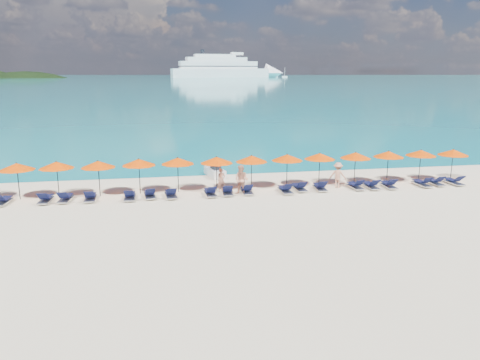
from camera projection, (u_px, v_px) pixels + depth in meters
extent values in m
plane|color=beige|center=(250.00, 214.00, 25.44)|extent=(1400.00, 1400.00, 0.00)
cube|color=#1FA9B2|center=(157.00, 77.00, 658.05)|extent=(1600.00, 1300.00, 0.01)
ellipsoid|color=black|center=(29.00, 109.00, 544.23)|extent=(162.00, 126.00, 85.50)
cube|color=white|center=(220.00, 73.00, 578.09)|extent=(121.27, 33.41, 10.88)
cone|color=white|center=(275.00, 73.00, 597.20)|extent=(26.18, 26.18, 23.94)
cube|color=white|center=(218.00, 65.00, 575.29)|extent=(97.12, 27.81, 8.71)
cube|color=white|center=(216.00, 59.00, 573.23)|extent=(75.47, 23.53, 5.44)
cube|color=white|center=(215.00, 56.00, 571.66)|extent=(51.32, 17.93, 3.81)
cube|color=black|center=(218.00, 66.00, 575.66)|extent=(98.34, 28.15, 0.98)
cube|color=black|center=(218.00, 63.00, 574.80)|extent=(95.91, 27.48, 0.98)
cylinder|color=black|center=(203.00, 52.00, 566.68)|extent=(4.79, 4.79, 5.99)
cube|color=white|center=(285.00, 77.00, 598.19)|extent=(6.78, 2.26, 1.81)
cylinder|color=white|center=(285.00, 72.00, 596.86)|extent=(0.41, 0.41, 11.30)
cube|color=white|center=(275.00, 77.00, 609.89)|extent=(6.86, 2.29, 1.83)
cylinder|color=white|center=(275.00, 72.00, 608.54)|extent=(0.41, 0.41, 11.43)
cube|color=silver|center=(215.00, 172.00, 34.45)|extent=(1.39, 2.63, 0.57)
cube|color=black|center=(216.00, 167.00, 34.17)|extent=(0.71, 1.12, 0.36)
cylinder|color=black|center=(212.00, 163.00, 34.89)|extent=(0.57, 0.17, 0.06)
imported|color=tan|center=(221.00, 180.00, 30.04)|extent=(0.63, 0.52, 1.49)
imported|color=tan|center=(242.00, 180.00, 29.18)|extent=(1.05, 0.95, 1.88)
imported|color=tan|center=(338.00, 175.00, 30.94)|extent=(1.21, 1.01, 1.71)
cylinder|color=black|center=(18.00, 182.00, 28.07)|extent=(0.05, 0.05, 2.20)
cone|color=#EA4400|center=(17.00, 167.00, 27.87)|extent=(2.10, 2.10, 0.42)
sphere|color=black|center=(16.00, 163.00, 27.82)|extent=(0.08, 0.08, 0.08)
cylinder|color=black|center=(58.00, 180.00, 28.56)|extent=(0.05, 0.05, 2.20)
cone|color=#EA4400|center=(56.00, 165.00, 28.36)|extent=(2.10, 2.10, 0.42)
sphere|color=black|center=(56.00, 161.00, 28.31)|extent=(0.08, 0.08, 0.08)
cylinder|color=black|center=(99.00, 179.00, 28.79)|extent=(0.05, 0.05, 2.20)
cone|color=#EA4400|center=(98.00, 164.00, 28.59)|extent=(2.10, 2.10, 0.42)
sphere|color=black|center=(98.00, 161.00, 28.54)|extent=(0.08, 0.08, 0.08)
cylinder|color=black|center=(140.00, 177.00, 29.43)|extent=(0.05, 0.05, 2.20)
cone|color=#EA4400|center=(139.00, 162.00, 29.22)|extent=(2.10, 2.10, 0.42)
sphere|color=black|center=(139.00, 159.00, 29.17)|extent=(0.08, 0.08, 0.08)
cylinder|color=black|center=(178.00, 175.00, 29.86)|extent=(0.05, 0.05, 2.20)
cone|color=#EA4400|center=(178.00, 161.00, 29.65)|extent=(2.10, 2.10, 0.42)
sphere|color=black|center=(178.00, 157.00, 29.60)|extent=(0.08, 0.08, 0.08)
cylinder|color=black|center=(217.00, 174.00, 30.15)|extent=(0.05, 0.05, 2.20)
cone|color=#EA4400|center=(217.00, 160.00, 29.94)|extent=(2.10, 2.10, 0.42)
sphere|color=black|center=(216.00, 157.00, 29.89)|extent=(0.08, 0.08, 0.08)
cylinder|color=black|center=(251.00, 172.00, 30.60)|extent=(0.05, 0.05, 2.20)
cone|color=#EA4400|center=(251.00, 159.00, 30.40)|extent=(2.10, 2.10, 0.42)
sphere|color=black|center=(252.00, 155.00, 30.35)|extent=(0.08, 0.08, 0.08)
cylinder|color=black|center=(287.00, 171.00, 31.03)|extent=(0.05, 0.05, 2.20)
cone|color=#EA4400|center=(287.00, 157.00, 30.82)|extent=(2.10, 2.10, 0.42)
sphere|color=black|center=(287.00, 154.00, 30.77)|extent=(0.08, 0.08, 0.08)
cylinder|color=black|center=(319.00, 170.00, 31.50)|extent=(0.05, 0.05, 2.20)
cone|color=#EA4400|center=(320.00, 156.00, 31.29)|extent=(2.10, 2.10, 0.42)
sphere|color=black|center=(320.00, 153.00, 31.24)|extent=(0.08, 0.08, 0.08)
cylinder|color=black|center=(355.00, 169.00, 31.82)|extent=(0.05, 0.05, 2.20)
cone|color=#EA4400|center=(356.00, 155.00, 31.61)|extent=(2.10, 2.10, 0.42)
sphere|color=black|center=(356.00, 152.00, 31.56)|extent=(0.08, 0.08, 0.08)
cylinder|color=black|center=(388.00, 167.00, 32.28)|extent=(0.05, 0.05, 2.20)
cone|color=#EA4400|center=(389.00, 154.00, 32.07)|extent=(2.10, 2.10, 0.42)
sphere|color=black|center=(389.00, 151.00, 32.02)|extent=(0.08, 0.08, 0.08)
cylinder|color=black|center=(420.00, 166.00, 32.78)|extent=(0.05, 0.05, 2.20)
cone|color=#EA4400|center=(421.00, 153.00, 32.57)|extent=(2.10, 2.10, 0.42)
sphere|color=black|center=(421.00, 150.00, 32.52)|extent=(0.08, 0.08, 0.08)
cylinder|color=black|center=(452.00, 165.00, 33.00)|extent=(0.05, 0.05, 2.20)
cone|color=#EA4400|center=(453.00, 152.00, 32.79)|extent=(2.10, 2.10, 0.42)
sphere|color=black|center=(454.00, 149.00, 32.74)|extent=(0.08, 0.08, 0.08)
cube|color=silver|center=(3.00, 202.00, 27.19)|extent=(0.78, 1.75, 0.06)
cube|color=#0C1034|center=(4.00, 198.00, 27.40)|extent=(0.65, 1.15, 0.04)
cube|color=silver|center=(46.00, 200.00, 27.58)|extent=(0.70, 1.73, 0.06)
cube|color=#0C1034|center=(47.00, 197.00, 27.78)|extent=(0.60, 1.13, 0.04)
cube|color=#0C1034|center=(43.00, 196.00, 26.95)|extent=(0.58, 0.56, 0.43)
cube|color=silver|center=(66.00, 199.00, 27.80)|extent=(0.75, 1.74, 0.06)
cube|color=#0C1034|center=(66.00, 196.00, 28.00)|extent=(0.63, 1.14, 0.04)
cube|color=#0C1034|center=(63.00, 195.00, 27.17)|extent=(0.59, 0.58, 0.43)
cube|color=silver|center=(90.00, 198.00, 27.98)|extent=(0.66, 1.71, 0.06)
cube|color=#0C1034|center=(91.00, 195.00, 28.18)|extent=(0.58, 1.11, 0.04)
cube|color=#0C1034|center=(89.00, 194.00, 27.36)|extent=(0.56, 0.55, 0.43)
cube|color=silver|center=(130.00, 197.00, 28.21)|extent=(0.65, 1.71, 0.06)
cube|color=#0C1034|center=(130.00, 194.00, 28.42)|extent=(0.57, 1.11, 0.04)
cube|color=#0C1034|center=(129.00, 193.00, 27.59)|extent=(0.56, 0.55, 0.43)
cube|color=silver|center=(150.00, 196.00, 28.62)|extent=(0.77, 1.75, 0.06)
cube|color=#0C1034|center=(150.00, 192.00, 28.82)|extent=(0.65, 1.14, 0.04)
cube|color=#0C1034|center=(150.00, 191.00, 28.01)|extent=(0.60, 0.58, 0.43)
cube|color=silver|center=(171.00, 195.00, 28.67)|extent=(0.75, 1.74, 0.06)
cube|color=#0C1034|center=(170.00, 192.00, 28.87)|extent=(0.64, 1.14, 0.04)
cube|color=#0C1034|center=(172.00, 191.00, 28.06)|extent=(0.59, 0.58, 0.43)
cube|color=silver|center=(210.00, 194.00, 29.07)|extent=(0.69, 1.72, 0.06)
cube|color=#0C1034|center=(210.00, 190.00, 29.27)|extent=(0.60, 1.12, 0.04)
cube|color=#0C1034|center=(212.00, 189.00, 28.45)|extent=(0.57, 0.56, 0.43)
cube|color=silver|center=(228.00, 192.00, 29.36)|extent=(0.76, 1.75, 0.06)
cube|color=#0C1034|center=(227.00, 189.00, 29.57)|extent=(0.64, 1.14, 0.04)
cube|color=#0C1034|center=(228.00, 188.00, 28.74)|extent=(0.59, 0.58, 0.43)
cube|color=silver|center=(246.00, 191.00, 29.62)|extent=(0.63, 1.70, 0.06)
cube|color=#0C1034|center=(246.00, 188.00, 29.82)|extent=(0.56, 1.10, 0.04)
cube|color=#0C1034|center=(248.00, 187.00, 29.00)|extent=(0.55, 0.54, 0.43)
cube|color=silver|center=(285.00, 191.00, 29.79)|extent=(0.65, 1.71, 0.06)
cube|color=#0C1034|center=(284.00, 187.00, 30.00)|extent=(0.57, 1.11, 0.04)
cube|color=#0C1034|center=(288.00, 186.00, 29.18)|extent=(0.56, 0.55, 0.43)
cube|color=silver|center=(300.00, 188.00, 30.35)|extent=(0.64, 1.71, 0.06)
cube|color=#0C1034|center=(298.00, 185.00, 30.55)|extent=(0.56, 1.11, 0.04)
cube|color=#0C1034|center=(302.00, 184.00, 29.73)|extent=(0.56, 0.54, 0.43)
cube|color=silver|center=(320.00, 188.00, 30.46)|extent=(0.75, 1.74, 0.06)
cube|color=#0C1034|center=(319.00, 185.00, 30.67)|extent=(0.63, 1.14, 0.04)
cube|color=#0C1034|center=(322.00, 184.00, 29.83)|extent=(0.59, 0.58, 0.43)
cube|color=silver|center=(355.00, 187.00, 30.80)|extent=(0.69, 1.72, 0.06)
cube|color=#0C1034|center=(354.00, 184.00, 31.00)|extent=(0.59, 1.12, 0.04)
cube|color=#0C1034|center=(359.00, 183.00, 30.18)|extent=(0.57, 0.56, 0.43)
cube|color=silver|center=(371.00, 187.00, 30.86)|extent=(0.63, 1.70, 0.06)
cube|color=#0C1034|center=(369.00, 183.00, 31.07)|extent=(0.56, 1.10, 0.04)
cube|color=#0C1034|center=(375.00, 182.00, 30.24)|extent=(0.55, 0.54, 0.43)
cube|color=silver|center=(388.00, 186.00, 31.05)|extent=(0.74, 1.74, 0.06)
cube|color=#0C1034|center=(387.00, 183.00, 31.25)|extent=(0.63, 1.14, 0.04)
cube|color=#0C1034|center=(392.00, 182.00, 30.42)|extent=(0.59, 0.57, 0.43)
cube|color=silver|center=(422.00, 184.00, 31.50)|extent=(0.71, 1.73, 0.06)
cube|color=#0C1034|center=(420.00, 181.00, 31.70)|extent=(0.61, 1.13, 0.04)
cube|color=#0C1034|center=(427.00, 180.00, 30.89)|extent=(0.58, 0.56, 0.43)
cube|color=silver|center=(435.00, 183.00, 31.83)|extent=(0.62, 1.70, 0.06)
cube|color=#0C1034|center=(433.00, 180.00, 32.03)|extent=(0.55, 1.10, 0.04)
cube|color=#0C1034|center=(440.00, 179.00, 31.21)|extent=(0.55, 0.54, 0.43)
cube|color=silver|center=(453.00, 183.00, 31.98)|extent=(0.73, 1.74, 0.06)
cube|color=#0C1034|center=(451.00, 179.00, 32.18)|extent=(0.62, 1.13, 0.04)
cube|color=#0C1034|center=(460.00, 178.00, 31.37)|extent=(0.58, 0.57, 0.43)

